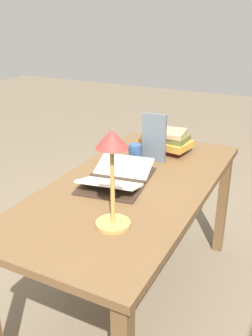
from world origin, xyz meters
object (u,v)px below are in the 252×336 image
Objects in this scene: open_book at (117,177)px; reading_lamp at (112,161)px; book_stack_tall at (166,141)px; coffee_mug at (135,153)px; book_standing_upright at (154,138)px.

open_book is 1.16× the size of reading_lamp.
book_stack_tall is 3.12× the size of coffee_mug.
open_book is 4.58× the size of coffee_mug.
book_stack_tall is 1.16× the size of book_standing_upright.
book_stack_tall is 0.26m from coffee_mug.
book_stack_tall is (-0.53, 0.06, 0.05)m from open_book.
book_standing_upright is at bearing 122.52° from coffee_mug.
open_book is 0.37m from book_standing_upright.
book_standing_upright is at bearing -169.66° from reading_lamp.
book_standing_upright reaches higher than coffee_mug.
book_standing_upright is 2.69× the size of coffee_mug.
coffee_mug reaches higher than open_book.
reading_lamp reaches higher than coffee_mug.
book_stack_tall reaches higher than open_book.
reading_lamp is (0.92, 0.13, 0.22)m from book_stack_tall.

